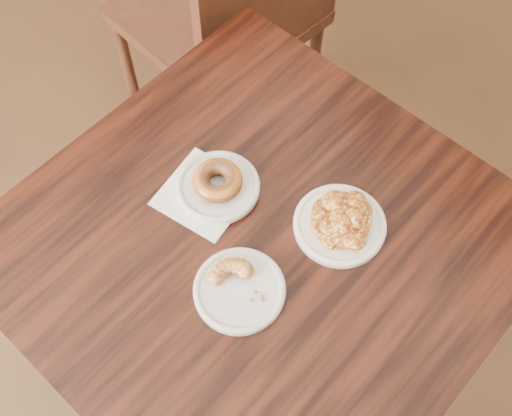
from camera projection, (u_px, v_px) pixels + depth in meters
floor at (199, 306)px, 1.84m from camera, size 5.00×5.00×0.00m
cafe_table at (259, 316)px, 1.43m from camera, size 0.97×0.97×0.75m
chair_far at (217, 15)px, 1.80m from camera, size 0.58×0.58×0.90m
napkin at (205, 194)px, 1.15m from camera, size 0.19×0.19×0.00m
plate_donut at (218, 187)px, 1.15m from camera, size 0.15×0.15×0.01m
plate_cruller at (240, 290)px, 1.05m from camera, size 0.15×0.15×0.01m
plate_fritter at (340, 225)px, 1.11m from camera, size 0.16×0.16×0.01m
glazed_donut at (218, 180)px, 1.13m from camera, size 0.09×0.09×0.03m
apple_fritter at (341, 219)px, 1.09m from camera, size 0.14×0.14×0.03m
cruller_fragment at (239, 286)px, 1.04m from camera, size 0.10×0.10×0.03m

